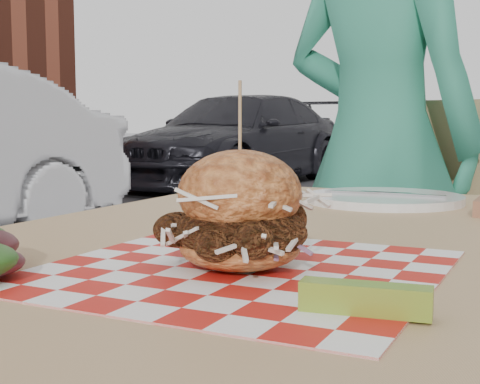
{
  "coord_description": "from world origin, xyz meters",
  "views": [
    {
      "loc": [
        0.58,
        -0.68,
        0.89
      ],
      "look_at": [
        0.31,
        -0.12,
        0.82
      ],
      "focal_mm": 50.0,
      "sensor_mm": 36.0,
      "label": 1
    }
  ],
  "objects": [
    {
      "name": "patio_chair",
      "position": [
        0.32,
        1.16,
        0.55
      ],
      "size": [
        0.5,
        0.51,
        0.95
      ],
      "rotation": [
        0.0,
        0.0,
        -0.22
      ],
      "color": "tan",
      "rests_on": "ground"
    },
    {
      "name": "sandwich",
      "position": [
        0.31,
        -0.12,
        0.8
      ],
      "size": [
        0.16,
        0.16,
        0.18
      ],
      "color": "#D07A3A",
      "rests_on": "paper_liner"
    },
    {
      "name": "car_dark",
      "position": [
        -3.6,
        7.74,
        0.63
      ],
      "size": [
        2.09,
        4.48,
        1.27
      ],
      "primitive_type": "imported",
      "rotation": [
        0.0,
        0.0,
        -0.07
      ],
      "color": "black",
      "rests_on": "ground"
    },
    {
      "name": "place_setting",
      "position": [
        0.3,
        0.47,
        0.76
      ],
      "size": [
        0.27,
        0.27,
        0.02
      ],
      "color": "white",
      "rests_on": "patio_table"
    },
    {
      "name": "paper_liner",
      "position": [
        0.31,
        -0.12,
        0.75
      ],
      "size": [
        0.36,
        0.36,
        0.0
      ],
      "primitive_type": "cube",
      "color": "red",
      "rests_on": "patio_table"
    },
    {
      "name": "diner",
      "position": [
        0.1,
        1.18,
        0.83
      ],
      "size": [
        0.69,
        0.55,
        1.66
      ],
      "primitive_type": "imported",
      "rotation": [
        0.0,
        0.0,
        2.86
      ],
      "color": "#2E876A",
      "rests_on": "ground"
    },
    {
      "name": "pickle_spear",
      "position": [
        0.45,
        -0.21,
        0.76
      ],
      "size": [
        0.1,
        0.03,
        0.02
      ],
      "primitive_type": "cube",
      "rotation": [
        0.0,
        0.0,
        0.13
      ],
      "color": "olive",
      "rests_on": "paper_liner"
    },
    {
      "name": "patio_table",
      "position": [
        0.3,
        0.07,
        0.67
      ],
      "size": [
        0.8,
        1.2,
        0.75
      ],
      "color": "tan",
      "rests_on": "ground"
    }
  ]
}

